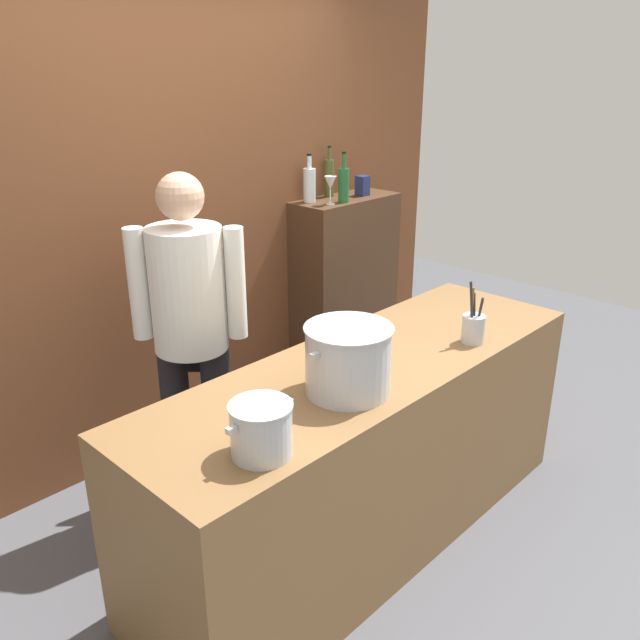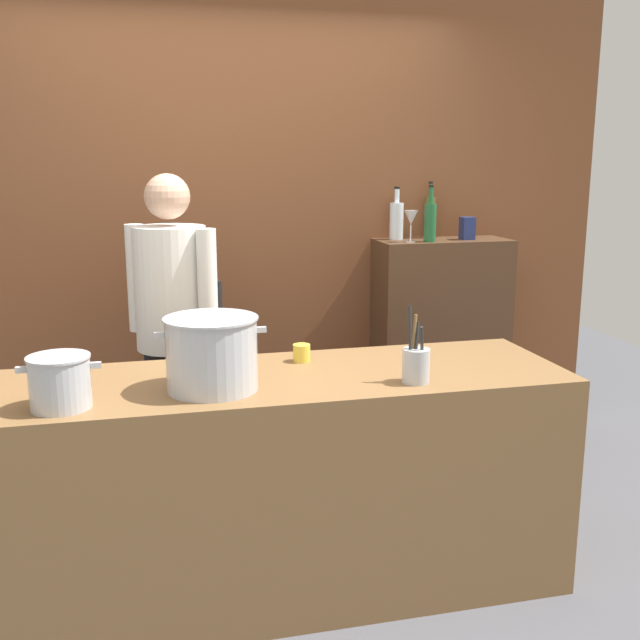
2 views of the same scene
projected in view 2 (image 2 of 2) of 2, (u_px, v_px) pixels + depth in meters
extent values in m
plane|color=#4C4C51|center=(280.00, 584.00, 3.09)|extent=(8.00, 8.00, 0.00)
cube|color=brown|center=(229.00, 200.00, 4.10)|extent=(4.40, 0.10, 3.00)
cube|color=brown|center=(279.00, 484.00, 2.99)|extent=(2.29, 0.70, 0.90)
cube|color=#472D1C|center=(440.00, 349.00, 4.36)|extent=(0.76, 0.32, 1.27)
cylinder|color=black|center=(193.00, 434.00, 3.60)|extent=(0.14, 0.14, 0.84)
cylinder|color=black|center=(162.00, 427.00, 3.70)|extent=(0.14, 0.14, 0.84)
cylinder|color=white|center=(171.00, 288.00, 3.50)|extent=(0.34, 0.34, 0.58)
cube|color=black|center=(198.00, 330.00, 3.70)|extent=(0.23, 0.22, 0.52)
cylinder|color=white|center=(208.00, 286.00, 3.38)|extent=(0.09, 0.09, 0.52)
cylinder|color=white|center=(136.00, 278.00, 3.60)|extent=(0.09, 0.09, 0.52)
sphere|color=tan|center=(167.00, 197.00, 3.41)|extent=(0.21, 0.21, 0.21)
cylinder|color=#B7BABF|center=(212.00, 355.00, 2.70)|extent=(0.33, 0.33, 0.26)
cylinder|color=#B7BABF|center=(211.00, 318.00, 2.67)|extent=(0.34, 0.34, 0.01)
cube|color=#B7BABF|center=(159.00, 335.00, 2.64)|extent=(0.04, 0.02, 0.02)
cube|color=#B7BABF|center=(261.00, 330.00, 2.73)|extent=(0.04, 0.02, 0.02)
cylinder|color=#B7BABF|center=(60.00, 383.00, 2.51)|extent=(0.20, 0.20, 0.17)
cylinder|color=#B7BABF|center=(58.00, 357.00, 2.49)|extent=(0.21, 0.21, 0.01)
cube|color=#B7BABF|center=(21.00, 370.00, 2.47)|extent=(0.04, 0.02, 0.02)
cube|color=#B7BABF|center=(96.00, 365.00, 2.52)|extent=(0.04, 0.02, 0.02)
cylinder|color=#B7BABF|center=(416.00, 366.00, 2.80)|extent=(0.10, 0.10, 0.13)
cylinder|color=olive|center=(413.00, 346.00, 2.79)|extent=(0.03, 0.03, 0.24)
cylinder|color=#262626|center=(422.00, 352.00, 2.78)|extent=(0.04, 0.05, 0.20)
cylinder|color=#262626|center=(416.00, 350.00, 2.79)|extent=(0.03, 0.05, 0.21)
cylinder|color=#262626|center=(410.00, 342.00, 2.78)|extent=(0.01, 0.05, 0.27)
cylinder|color=yellow|center=(302.00, 353.00, 3.10)|extent=(0.07, 0.07, 0.07)
cylinder|color=silver|center=(396.00, 221.00, 4.21)|extent=(0.08, 0.08, 0.21)
cylinder|color=silver|center=(397.00, 196.00, 4.18)|extent=(0.03, 0.03, 0.08)
cylinder|color=black|center=(397.00, 188.00, 4.17)|extent=(0.03, 0.03, 0.01)
cylinder|color=#1E592D|center=(430.00, 223.00, 4.09)|extent=(0.07, 0.07, 0.21)
cylinder|color=#1E592D|center=(431.00, 196.00, 4.06)|extent=(0.02, 0.02, 0.09)
cylinder|color=black|center=(431.00, 186.00, 4.05)|extent=(0.03, 0.03, 0.01)
cylinder|color=#475123|center=(430.00, 218.00, 4.29)|extent=(0.06, 0.06, 0.23)
cylinder|color=#475123|center=(431.00, 190.00, 4.25)|extent=(0.02, 0.02, 0.08)
cylinder|color=black|center=(431.00, 182.00, 4.24)|extent=(0.02, 0.02, 0.01)
cylinder|color=silver|center=(410.00, 241.00, 4.10)|extent=(0.06, 0.06, 0.01)
cylinder|color=silver|center=(411.00, 233.00, 4.09)|extent=(0.01, 0.01, 0.09)
cone|color=silver|center=(411.00, 218.00, 4.07)|extent=(0.08, 0.08, 0.08)
cube|color=navy|center=(467.00, 228.00, 4.21)|extent=(0.07, 0.07, 0.13)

